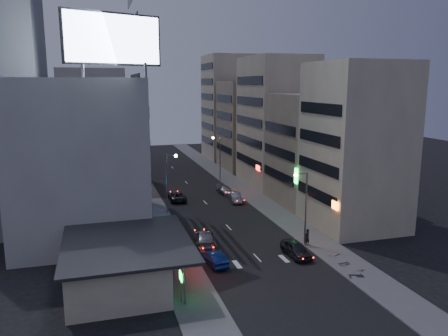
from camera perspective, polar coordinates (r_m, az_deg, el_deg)
name	(u,v)px	position (r m, az deg, el deg)	size (l,w,h in m)	color
ground	(272,274)	(42.06, 6.35, -13.58)	(180.00, 180.00, 0.00)	black
sidewalk_left	(148,199)	(67.85, -9.88, -4.05)	(4.00, 120.00, 0.12)	#4C4C4F
sidewalk_right	(247,192)	(71.31, 3.01, -3.17)	(4.00, 120.00, 0.12)	#4C4C4F
food_court	(117,262)	(40.29, -13.76, -11.90)	(11.00, 13.00, 3.88)	beige
white_building	(81,154)	(55.88, -18.18, 1.73)	(14.00, 24.00, 18.00)	#AFAFAA
shophouse_near	(356,146)	(55.21, 16.81, 2.75)	(10.00, 11.00, 20.00)	beige
shophouse_mid	(314,149)	(65.54, 11.62, 2.45)	(11.00, 12.00, 16.00)	tan
shophouse_far	(276,121)	(76.65, 6.81, 6.05)	(10.00, 14.00, 22.00)	beige
far_left_a	(93,127)	(80.55, -16.69, 5.19)	(11.00, 10.00, 20.00)	#AFAFAA
far_left_b	(92,133)	(93.74, -16.91, 4.39)	(12.00, 10.00, 15.00)	gray
far_right_a	(250,125)	(90.92, 3.35, 5.60)	(11.00, 12.00, 18.00)	tan
far_right_b	(232,107)	(104.10, 1.01, 7.94)	(12.00, 12.00, 24.00)	beige
billboard	(113,39)	(45.43, -14.25, 15.98)	(9.52, 3.75, 6.20)	#595B60
street_lamp_right_near	(303,198)	(47.78, 10.26, -3.84)	(1.60, 0.44, 8.02)	#595B60
street_lamp_left	(170,175)	(59.18, -7.13, -0.90)	(1.60, 0.44, 8.02)	#595B60
street_lamp_right_far	(218,152)	(79.00, -0.80, 2.16)	(1.60, 0.44, 8.02)	#595B60
parked_car_right_near	(296,249)	(46.02, 9.39, -10.41)	(1.82, 4.51, 1.54)	#27272D
parked_car_right_mid	(235,197)	(65.52, 1.51, -3.84)	(1.50, 4.31, 1.42)	#9B9CA3
parked_car_left	(177,196)	(66.62, -6.18, -3.66)	(2.31, 5.00, 1.39)	#27262B
parked_car_right_far	(225,190)	(70.22, 0.15, -2.88)	(1.81, 4.45, 1.29)	#9DA1A5
road_car_blue	(214,258)	(43.49, -1.27, -11.68)	(1.45, 4.15, 1.37)	navy
road_car_silver	(205,238)	(48.41, -2.47, -9.16)	(2.20, 5.42, 1.57)	gray
person	(307,237)	(48.78, 10.79, -8.86)	(0.68, 0.44, 1.86)	black
scooter_black_a	(363,269)	(43.01, 17.75, -12.44)	(1.97, 0.66, 1.21)	black
scooter_silver_a	(361,264)	(44.33, 17.46, -11.85)	(1.63, 0.54, 1.00)	#A4A7AC
scooter_blue	(347,258)	(45.22, 15.73, -11.29)	(1.62, 0.54, 0.99)	navy
scooter_black_b	(347,257)	(45.52, 15.82, -11.12)	(1.68, 0.56, 1.03)	black
scooter_silver_b	(336,249)	(47.38, 14.48, -10.19)	(1.62, 0.54, 0.99)	#97999E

